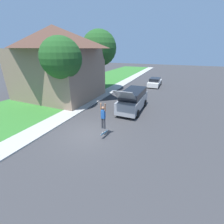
% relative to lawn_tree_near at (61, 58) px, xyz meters
% --- Properties ---
extents(ground_plane, '(120.00, 120.00, 0.00)m').
position_rel_lawn_tree_near_xyz_m(ground_plane, '(4.52, -3.28, -4.89)').
color(ground_plane, '#333335').
extents(lawn, '(10.00, 80.00, 0.08)m').
position_rel_lawn_tree_near_xyz_m(lawn, '(-3.48, 2.72, -4.85)').
color(lawn, '#2D6B28').
rests_on(lawn, ground_plane).
extents(sidewalk, '(1.80, 80.00, 0.10)m').
position_rel_lawn_tree_near_xyz_m(sidewalk, '(0.92, 2.72, -4.84)').
color(sidewalk, '#9E9E99').
rests_on(sidewalk, ground_plane).
extents(house, '(9.87, 8.14, 8.07)m').
position_rel_lawn_tree_near_xyz_m(house, '(-3.55, 3.18, -0.61)').
color(house, '#89705B').
rests_on(house, lawn).
extents(lawn_tree_near, '(3.72, 3.72, 6.69)m').
position_rel_lawn_tree_near_xyz_m(lawn_tree_near, '(0.00, 0.00, 0.00)').
color(lawn_tree_near, brown).
rests_on(lawn_tree_near, lawn).
extents(lawn_tree_far, '(4.65, 4.65, 8.05)m').
position_rel_lawn_tree_near_xyz_m(lawn_tree_far, '(-0.41, 8.04, 0.90)').
color(lawn_tree_far, brown).
rests_on(lawn_tree_far, lawn).
extents(suv_parked, '(2.02, 5.74, 2.70)m').
position_rel_lawn_tree_near_xyz_m(suv_parked, '(6.16, 2.41, -3.81)').
color(suv_parked, gray).
rests_on(suv_parked, ground_plane).
extents(car_down_street, '(1.87, 4.55, 1.34)m').
position_rel_lawn_tree_near_xyz_m(car_down_street, '(6.46, 14.32, -4.25)').
color(car_down_street, silver).
rests_on(car_down_street, ground_plane).
extents(skateboarder, '(0.41, 0.21, 1.82)m').
position_rel_lawn_tree_near_xyz_m(skateboarder, '(5.71, -3.15, -3.35)').
color(skateboarder, '#38383D').
rests_on(skateboarder, ground_plane).
extents(skateboard, '(0.26, 0.78, 0.29)m').
position_rel_lawn_tree_near_xyz_m(skateboard, '(5.82, -3.25, -4.55)').
color(skateboard, '#236B99').
rests_on(skateboard, ground_plane).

